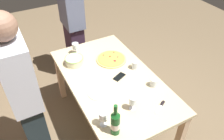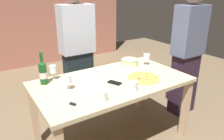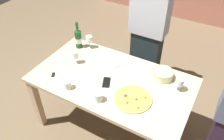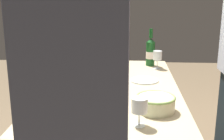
{
  "view_description": "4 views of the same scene",
  "coord_description": "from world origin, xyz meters",
  "views": [
    {
      "loc": [
        -1.62,
        0.86,
        2.35
      ],
      "look_at": [
        0.0,
        0.0,
        0.86
      ],
      "focal_mm": 36.25,
      "sensor_mm": 36.0,
      "label": 1
    },
    {
      "loc": [
        -1.13,
        -1.73,
        1.65
      ],
      "look_at": [
        0.0,
        0.0,
        0.86
      ],
      "focal_mm": 34.58,
      "sensor_mm": 36.0,
      "label": 2
    },
    {
      "loc": [
        0.84,
        -1.48,
        2.29
      ],
      "look_at": [
        0.0,
        0.0,
        0.86
      ],
      "focal_mm": 36.54,
      "sensor_mm": 36.0,
      "label": 3
    },
    {
      "loc": [
        1.93,
        0.12,
        1.37
      ],
      "look_at": [
        0.0,
        0.0,
        0.86
      ],
      "focal_mm": 47.12,
      "sensor_mm": 36.0,
      "label": 4
    }
  ],
  "objects": [
    {
      "name": "wine_glass_by_bottle",
      "position": [
        -0.51,
        0.35,
        0.86
      ],
      "size": [
        0.07,
        0.07,
        0.15
      ],
      "color": "white",
      "rests_on": "dining_table"
    },
    {
      "name": "dining_table",
      "position": [
        0.0,
        0.0,
        0.66
      ],
      "size": [
        1.6,
        0.9,
        0.75
      ],
      "color": "#C9B78D",
      "rests_on": "ground"
    },
    {
      "name": "person_host",
      "position": [
        0.02,
        0.88,
        0.86
      ],
      "size": [
        0.44,
        0.24,
        1.7
      ],
      "rotation": [
        0.0,
        0.0,
        -1.59
      ],
      "color": "#1C282D",
      "rests_on": "ground"
    },
    {
      "name": "pizza_knife",
      "position": [
        -0.57,
        -0.22,
        0.76
      ],
      "size": [
        0.1,
        0.17,
        0.02
      ],
      "color": "silver",
      "rests_on": "dining_table"
    },
    {
      "name": "wine_bottle",
      "position": [
        -0.62,
        0.3,
        0.87
      ],
      "size": [
        0.08,
        0.08,
        0.33
      ],
      "color": "#144C1D",
      "rests_on": "dining_table"
    },
    {
      "name": "serving_bowl",
      "position": [
        0.43,
        0.26,
        0.8
      ],
      "size": [
        0.21,
        0.21,
        0.09
      ],
      "color": "beige",
      "rests_on": "dining_table"
    },
    {
      "name": "pizza",
      "position": [
        0.3,
        -0.15,
        0.76
      ],
      "size": [
        0.36,
        0.36,
        0.02
      ],
      "color": "#D9BB6B",
      "rests_on": "dining_table"
    },
    {
      "name": "ground_plane",
      "position": [
        0.0,
        0.0,
        0.0
      ],
      "size": [
        8.0,
        8.0,
        0.0
      ],
      "primitive_type": "plane",
      "color": "brown"
    },
    {
      "name": "wine_glass_far_left",
      "position": [
        -0.47,
        0.04,
        0.85
      ],
      "size": [
        0.07,
        0.07,
        0.15
      ],
      "color": "white",
      "rests_on": "dining_table"
    },
    {
      "name": "cup_ceramic",
      "position": [
        0.03,
        -0.31,
        0.8
      ],
      "size": [
        0.08,
        0.08,
        0.09
      ],
      "primitive_type": "cylinder",
      "color": "white",
      "rests_on": "dining_table"
    },
    {
      "name": "side_plate",
      "position": [
        -0.14,
        0.23,
        0.76
      ],
      "size": [
        0.21,
        0.21,
        0.01
      ],
      "primitive_type": "cylinder",
      "color": "white",
      "rests_on": "dining_table"
    },
    {
      "name": "cell_phone",
      "position": [
        -0.02,
        -0.08,
        0.76
      ],
      "size": [
        0.12,
        0.16,
        0.01
      ],
      "primitive_type": "cube",
      "rotation": [
        0.0,
        0.0,
        0.41
      ],
      "color": "black",
      "rests_on": "dining_table"
    },
    {
      "name": "cup_amber",
      "position": [
        -0.3,
        -0.33,
        0.79
      ],
      "size": [
        0.08,
        0.08,
        0.09
      ],
      "primitive_type": "cylinder",
      "color": "white",
      "rests_on": "dining_table"
    },
    {
      "name": "wine_glass_near_pizza",
      "position": [
        0.62,
        0.17,
        0.85
      ],
      "size": [
        0.08,
        0.08,
        0.14
      ],
      "color": "white",
      "rests_on": "dining_table"
    }
  ]
}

